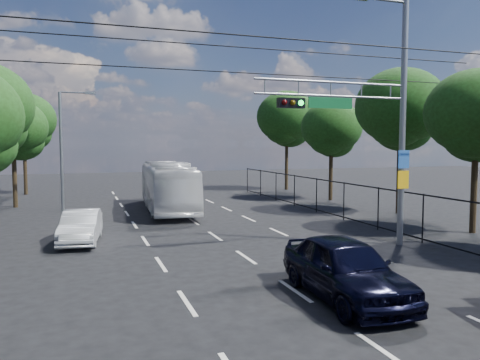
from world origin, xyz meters
name	(u,v)px	position (x,y,z in m)	size (l,w,h in m)	color
ground	(385,353)	(0.00, 0.00, 0.00)	(120.00, 120.00, 0.00)	black
lane_markings	(203,228)	(0.00, 14.00, 0.01)	(6.12, 38.00, 0.01)	beige
signal_mast	(377,111)	(5.28, 7.99, 5.24)	(6.43, 0.39, 9.50)	slate
streetlight_left	(64,145)	(-6.33, 22.00, 3.94)	(2.09, 0.22, 7.08)	slate
utility_wires	(238,53)	(0.00, 8.83, 7.23)	(22.00, 5.04, 0.74)	black
fence_right	(364,205)	(7.60, 12.17, 1.03)	(0.06, 34.03, 2.00)	black
tree_right_b	(477,120)	(11.22, 9.02, 5.06)	(4.50, 4.50, 7.31)	black
tree_right_c	(401,113)	(11.82, 15.02, 5.73)	(5.10, 5.10, 8.29)	black
tree_right_d	(331,132)	(11.42, 22.02, 4.85)	(4.32, 4.32, 7.02)	black
tree_right_e	(287,122)	(11.62, 30.02, 5.94)	(5.28, 5.28, 8.58)	black
tree_left_d	(13,132)	(-9.38, 25.02, 4.72)	(4.20, 4.20, 6.83)	black
tree_left_e	(24,124)	(-9.58, 33.02, 5.53)	(4.92, 4.92, 7.99)	black
navy_hatchback	(345,268)	(0.94, 2.99, 0.81)	(1.90, 4.73, 1.61)	black
white_bus	(168,186)	(-0.51, 20.64, 1.46)	(2.44, 10.45, 2.91)	silver
white_van	(81,227)	(-5.50, 12.51, 0.65)	(1.38, 3.95, 1.30)	silver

